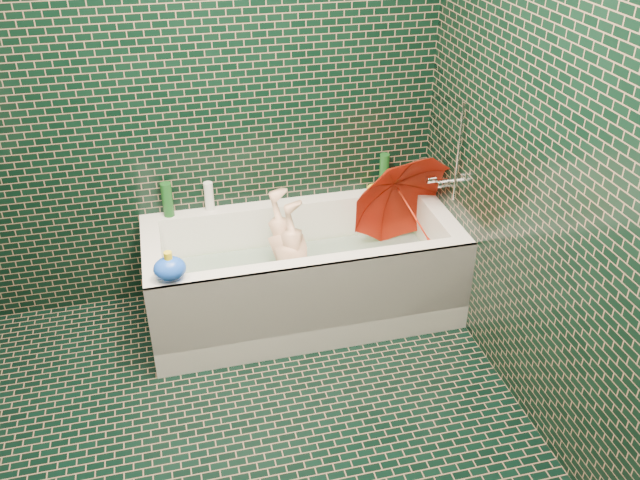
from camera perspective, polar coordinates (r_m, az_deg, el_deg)
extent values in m
plane|color=black|center=(3.16, -5.37, -18.15)|extent=(2.80, 2.80, 0.00)
plane|color=black|center=(3.64, -10.10, 12.51)|extent=(2.80, 0.00, 2.80)
plane|color=black|center=(2.80, 20.54, 5.08)|extent=(0.00, 2.80, 2.80)
cube|color=white|center=(3.91, -1.41, -5.09)|extent=(1.70, 0.75, 0.15)
cube|color=white|center=(4.03, -2.49, 0.74)|extent=(1.70, 0.10, 0.40)
cube|color=white|center=(3.49, -0.27, -4.53)|extent=(1.70, 0.10, 0.40)
cube|color=white|center=(3.98, 9.84, -0.15)|extent=(0.10, 0.55, 0.40)
cube|color=white|center=(3.70, -13.66, -3.31)|extent=(0.10, 0.55, 0.40)
cube|color=white|center=(3.51, -0.10, -5.89)|extent=(1.70, 0.02, 0.55)
cube|color=#34D52A|center=(3.86, -1.42, -4.12)|extent=(1.35, 0.47, 0.01)
cube|color=silver|center=(3.78, -1.45, -2.34)|extent=(1.48, 0.53, 0.00)
cylinder|color=silver|center=(3.81, 10.77, 4.79)|extent=(0.14, 0.05, 0.05)
cylinder|color=silver|center=(3.83, 9.32, 5.07)|extent=(0.05, 0.04, 0.04)
cylinder|color=silver|center=(3.63, 11.59, 7.19)|extent=(0.01, 0.01, 0.55)
imported|color=#E1AD8C|center=(3.75, -2.08, -2.46)|extent=(0.98, 0.52, 0.32)
imported|color=red|center=(3.79, 7.84, 2.18)|extent=(0.74, 0.82, 0.79)
imported|color=white|center=(4.13, 7.35, 4.47)|extent=(0.14, 0.14, 0.28)
imported|color=#3E1C69|center=(4.15, 8.30, 4.58)|extent=(0.10, 0.10, 0.20)
imported|color=#14491A|center=(4.12, 7.85, 4.37)|extent=(0.14, 0.14, 0.18)
cylinder|color=#14491A|center=(4.00, 5.41, 5.62)|extent=(0.06, 0.06, 0.24)
cylinder|color=silver|center=(4.08, 8.61, 5.56)|extent=(0.06, 0.06, 0.20)
cylinder|color=#14491A|center=(3.83, -12.73, 3.34)|extent=(0.07, 0.07, 0.20)
cylinder|color=white|center=(3.85, -9.33, 3.66)|extent=(0.06, 0.06, 0.17)
ellipsoid|color=yellow|center=(4.02, 4.52, 4.35)|extent=(0.09, 0.09, 0.06)
sphere|color=yellow|center=(4.00, 4.99, 4.79)|extent=(0.04, 0.04, 0.04)
cone|color=orange|center=(4.00, 5.28, 4.75)|extent=(0.02, 0.02, 0.02)
ellipsoid|color=blue|center=(3.28, -12.53, -2.37)|extent=(0.17, 0.15, 0.12)
cylinder|color=yellow|center=(3.25, -12.68, -1.34)|extent=(0.04, 0.04, 0.04)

